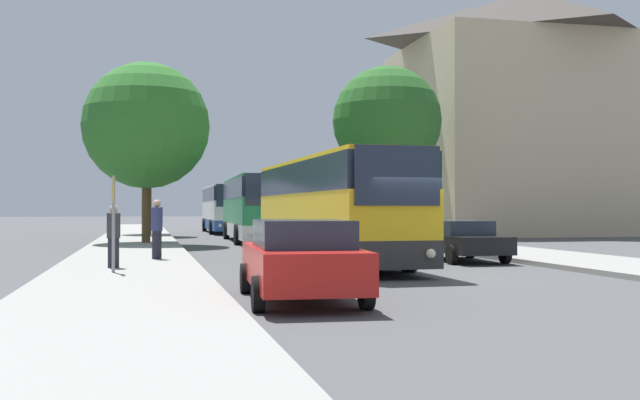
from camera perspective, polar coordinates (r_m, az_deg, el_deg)
name	(u,v)px	position (r m, az deg, el deg)	size (l,w,h in m)	color
ground_plane	(409,277)	(19.22, 6.79, -5.88)	(300.00, 300.00, 0.00)	#4C4C4F
sidewalk_left	(124,281)	(18.07, -14.68, -5.95)	(4.00, 120.00, 0.15)	gray
building_right_background	(532,112)	(54.07, 15.88, 6.46)	(17.20, 13.08, 16.83)	#C6B28E
bus_front	(332,208)	(23.59, 0.90, -0.63)	(2.92, 11.94, 3.29)	#2D2D2D
bus_middle	(255,208)	(39.66, -4.94, -0.58)	(3.08, 12.12, 3.36)	silver
bus_rear	(225,208)	(54.13, -7.24, -0.61)	(2.83, 11.58, 3.34)	#2D519E
parked_car_left_curb	(301,259)	(14.18, -1.46, -4.50)	(2.27, 4.73, 1.54)	red
parked_car_right_near	(461,240)	(25.39, 10.68, -2.98)	(2.06, 4.46, 1.35)	black
parked_car_right_far	(309,224)	(48.21, -0.81, -1.86)	(2.17, 4.37, 1.39)	slate
bus_stop_sign	(113,212)	(19.40, -15.46, -0.90)	(0.08, 0.45, 2.43)	gray
pedestrian_waiting_near	(157,229)	(24.29, -12.33, -2.15)	(0.36, 0.36, 1.88)	#23232D
pedestrian_waiting_far	(114,236)	(20.97, -15.46, -2.67)	(0.36, 0.36, 1.70)	#23232D
tree_left_near	(146,126)	(36.35, -13.09, 5.53)	(5.96, 5.96, 8.49)	#513D23
tree_left_far	(148,148)	(48.35, -12.94, 3.90)	(4.51, 4.51, 7.70)	#47331E
tree_right_near	(387,121)	(41.50, 5.13, 6.01)	(6.00, 6.00, 9.43)	#513D23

